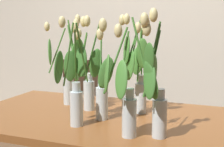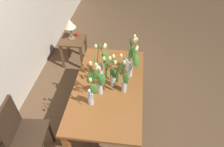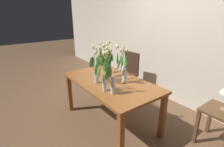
{
  "view_description": "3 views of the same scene",
  "coord_description": "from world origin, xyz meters",
  "px_view_note": "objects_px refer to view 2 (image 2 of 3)",
  "views": [
    {
      "loc": [
        0.63,
        -1.55,
        1.25
      ],
      "look_at": [
        0.05,
        0.0,
        0.99
      ],
      "focal_mm": 48.09,
      "sensor_mm": 36.0,
      "label": 1
    },
    {
      "loc": [
        -1.87,
        -0.28,
        2.69
      ],
      "look_at": [
        0.05,
        -0.04,
        0.91
      ],
      "focal_mm": 33.15,
      "sensor_mm": 36.0,
      "label": 2
    },
    {
      "loc": [
        1.98,
        -1.43,
        1.76
      ],
      "look_at": [
        0.07,
        -0.02,
        0.89
      ],
      "focal_mm": 27.28,
      "sensor_mm": 36.0,
      "label": 3
    }
  ],
  "objects_px": {
    "tulip_vase_3": "(122,80)",
    "tulip_vase_6": "(100,83)",
    "tulip_vase_1": "(131,58)",
    "tulip_vase_5": "(91,90)",
    "tulip_vase_0": "(102,63)",
    "pillar_candle": "(77,34)",
    "table_lamp": "(70,24)",
    "tulip_vase_4": "(132,64)",
    "dining_table": "(108,90)",
    "dining_chair": "(22,130)",
    "tulip_vase_2": "(113,75)",
    "side_table": "(73,45)"
  },
  "relations": [
    {
      "from": "tulip_vase_3",
      "to": "tulip_vase_6",
      "type": "height_order",
      "value": "tulip_vase_3"
    },
    {
      "from": "tulip_vase_1",
      "to": "tulip_vase_5",
      "type": "xyz_separation_m",
      "value": [
        -0.66,
        0.41,
        0.01
      ]
    },
    {
      "from": "tulip_vase_0",
      "to": "pillar_candle",
      "type": "height_order",
      "value": "tulip_vase_0"
    },
    {
      "from": "tulip_vase_5",
      "to": "table_lamp",
      "type": "height_order",
      "value": "tulip_vase_5"
    },
    {
      "from": "tulip_vase_4",
      "to": "dining_table",
      "type": "bearing_deg",
      "value": 129.5
    },
    {
      "from": "tulip_vase_6",
      "to": "table_lamp",
      "type": "xyz_separation_m",
      "value": [
        1.49,
        0.8,
        -0.08
      ]
    },
    {
      "from": "dining_chair",
      "to": "pillar_candle",
      "type": "height_order",
      "value": "dining_chair"
    },
    {
      "from": "tulip_vase_2",
      "to": "tulip_vase_5",
      "type": "bearing_deg",
      "value": 144.78
    },
    {
      "from": "tulip_vase_5",
      "to": "side_table",
      "type": "distance_m",
      "value": 1.83
    },
    {
      "from": "tulip_vase_3",
      "to": "dining_chair",
      "type": "relative_size",
      "value": 0.61
    },
    {
      "from": "side_table",
      "to": "tulip_vase_0",
      "type": "bearing_deg",
      "value": -146.48
    },
    {
      "from": "tulip_vase_2",
      "to": "dining_chair",
      "type": "relative_size",
      "value": 0.61
    },
    {
      "from": "tulip_vase_1",
      "to": "tulip_vase_6",
      "type": "bearing_deg",
      "value": 146.96
    },
    {
      "from": "tulip_vase_3",
      "to": "tulip_vase_4",
      "type": "relative_size",
      "value": 0.97
    },
    {
      "from": "tulip_vase_6",
      "to": "dining_chair",
      "type": "height_order",
      "value": "tulip_vase_6"
    },
    {
      "from": "tulip_vase_4",
      "to": "tulip_vase_5",
      "type": "distance_m",
      "value": 0.7
    },
    {
      "from": "tulip_vase_0",
      "to": "side_table",
      "type": "height_order",
      "value": "tulip_vase_0"
    },
    {
      "from": "table_lamp",
      "to": "side_table",
      "type": "bearing_deg",
      "value": -139.41
    },
    {
      "from": "dining_table",
      "to": "side_table",
      "type": "height_order",
      "value": "dining_table"
    },
    {
      "from": "tulip_vase_0",
      "to": "tulip_vase_2",
      "type": "relative_size",
      "value": 1.02
    },
    {
      "from": "tulip_vase_1",
      "to": "tulip_vase_5",
      "type": "relative_size",
      "value": 0.97
    },
    {
      "from": "tulip_vase_1",
      "to": "tulip_vase_4",
      "type": "xyz_separation_m",
      "value": [
        -0.12,
        -0.03,
        -0.0
      ]
    },
    {
      "from": "tulip_vase_2",
      "to": "dining_chair",
      "type": "height_order",
      "value": "tulip_vase_2"
    },
    {
      "from": "side_table",
      "to": "pillar_candle",
      "type": "distance_m",
      "value": 0.21
    },
    {
      "from": "tulip_vase_6",
      "to": "tulip_vase_0",
      "type": "bearing_deg",
      "value": 4.88
    },
    {
      "from": "tulip_vase_6",
      "to": "tulip_vase_1",
      "type": "bearing_deg",
      "value": -33.04
    },
    {
      "from": "tulip_vase_0",
      "to": "dining_chair",
      "type": "relative_size",
      "value": 0.62
    },
    {
      "from": "tulip_vase_1",
      "to": "dining_table",
      "type": "bearing_deg",
      "value": 143.64
    },
    {
      "from": "tulip_vase_0",
      "to": "side_table",
      "type": "bearing_deg",
      "value": 33.52
    },
    {
      "from": "tulip_vase_1",
      "to": "side_table",
      "type": "xyz_separation_m",
      "value": [
        0.94,
        1.11,
        -0.52
      ]
    },
    {
      "from": "tulip_vase_3",
      "to": "tulip_vase_4",
      "type": "xyz_separation_m",
      "value": [
        0.33,
        -0.11,
        -0.0
      ]
    },
    {
      "from": "dining_chair",
      "to": "dining_table",
      "type": "bearing_deg",
      "value": -55.92
    },
    {
      "from": "tulip_vase_2",
      "to": "tulip_vase_3",
      "type": "relative_size",
      "value": 1.0
    },
    {
      "from": "dining_table",
      "to": "tulip_vase_4",
      "type": "xyz_separation_m",
      "value": [
        0.24,
        -0.29,
        0.3
      ]
    },
    {
      "from": "pillar_candle",
      "to": "tulip_vase_5",
      "type": "bearing_deg",
      "value": -159.58
    },
    {
      "from": "tulip_vase_1",
      "to": "side_table",
      "type": "height_order",
      "value": "tulip_vase_1"
    },
    {
      "from": "dining_chair",
      "to": "pillar_candle",
      "type": "bearing_deg",
      "value": -4.57
    },
    {
      "from": "dining_table",
      "to": "tulip_vase_2",
      "type": "height_order",
      "value": "tulip_vase_2"
    },
    {
      "from": "tulip_vase_2",
      "to": "side_table",
      "type": "height_order",
      "value": "tulip_vase_2"
    },
    {
      "from": "tulip_vase_3",
      "to": "tulip_vase_6",
      "type": "relative_size",
      "value": 1.12
    },
    {
      "from": "tulip_vase_4",
      "to": "pillar_candle",
      "type": "relative_size",
      "value": 7.83
    },
    {
      "from": "tulip_vase_5",
      "to": "tulip_vase_6",
      "type": "height_order",
      "value": "tulip_vase_5"
    },
    {
      "from": "tulip_vase_5",
      "to": "tulip_vase_6",
      "type": "distance_m",
      "value": 0.16
    },
    {
      "from": "dining_chair",
      "to": "tulip_vase_0",
      "type": "bearing_deg",
      "value": -46.28
    },
    {
      "from": "tulip_vase_0",
      "to": "tulip_vase_4",
      "type": "distance_m",
      "value": 0.4
    },
    {
      "from": "dining_chair",
      "to": "side_table",
      "type": "distance_m",
      "value": 1.95
    },
    {
      "from": "dining_table",
      "to": "tulip_vase_3",
      "type": "distance_m",
      "value": 0.36
    },
    {
      "from": "dining_chair",
      "to": "table_lamp",
      "type": "bearing_deg",
      "value": -2.48
    },
    {
      "from": "tulip_vase_0",
      "to": "tulip_vase_6",
      "type": "xyz_separation_m",
      "value": [
        -0.33,
        -0.03,
        -0.04
      ]
    },
    {
      "from": "dining_table",
      "to": "tulip_vase_1",
      "type": "distance_m",
      "value": 0.53
    }
  ]
}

